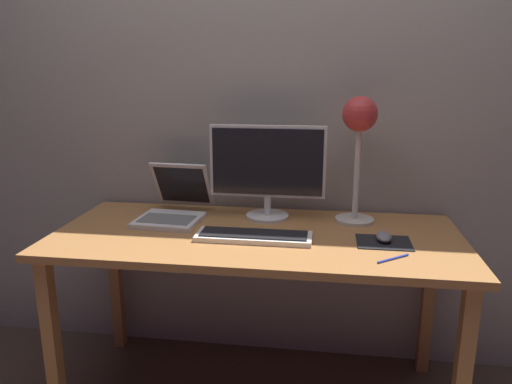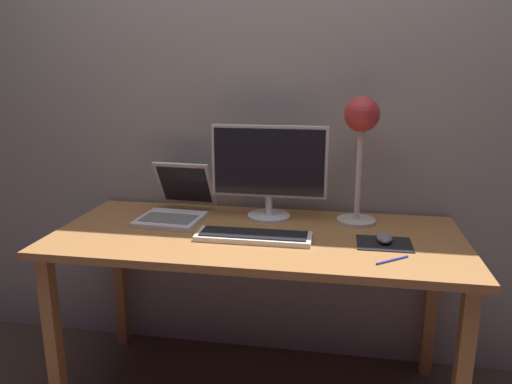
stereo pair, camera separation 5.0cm
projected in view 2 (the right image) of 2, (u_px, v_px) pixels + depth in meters
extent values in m
cube|color=#9E998E|center=(272.00, 84.00, 2.16)|extent=(4.80, 0.06, 2.60)
cube|color=#A8703D|center=(257.00, 237.00, 1.92)|extent=(1.60, 0.70, 0.03)
cube|color=#A8703D|center=(54.00, 342.00, 1.86)|extent=(0.05, 0.05, 0.71)
cube|color=#A8703D|center=(461.00, 384.00, 1.61)|extent=(0.05, 0.05, 0.71)
cube|color=#A8703D|center=(120.00, 279.00, 2.41)|extent=(0.05, 0.05, 0.71)
cube|color=#A8703D|center=(431.00, 303.00, 2.16)|extent=(0.05, 0.05, 0.71)
cylinder|color=silver|center=(269.00, 216.00, 2.10)|extent=(0.18, 0.18, 0.01)
cylinder|color=silver|center=(269.00, 205.00, 2.09)|extent=(0.03, 0.03, 0.08)
cube|color=silver|center=(269.00, 161.00, 2.04)|extent=(0.49, 0.03, 0.30)
cube|color=black|center=(269.00, 162.00, 2.03)|extent=(0.47, 0.00, 0.28)
cube|color=silver|center=(254.00, 237.00, 1.84)|extent=(0.44, 0.14, 0.02)
cube|color=black|center=(254.00, 234.00, 1.84)|extent=(0.40, 0.11, 0.01)
cube|color=silver|center=(170.00, 219.00, 2.05)|extent=(0.27, 0.25, 0.02)
cube|color=slate|center=(169.00, 218.00, 2.03)|extent=(0.23, 0.14, 0.00)
cube|color=silver|center=(185.00, 184.00, 2.19)|extent=(0.27, 0.14, 0.21)
cube|color=black|center=(185.00, 184.00, 2.19)|extent=(0.23, 0.12, 0.18)
cylinder|color=beige|center=(356.00, 221.00, 2.04)|extent=(0.16, 0.16, 0.01)
cylinder|color=silver|center=(359.00, 171.00, 1.99)|extent=(0.02, 0.02, 0.41)
sphere|color=#BF3333|center=(362.00, 114.00, 1.93)|extent=(0.14, 0.14, 0.14)
sphere|color=#FFEAB2|center=(362.00, 123.00, 1.93)|extent=(0.05, 0.05, 0.05)
cube|color=black|center=(384.00, 244.00, 1.79)|extent=(0.20, 0.16, 0.00)
ellipsoid|color=slate|center=(384.00, 238.00, 1.80)|extent=(0.06, 0.10, 0.03)
cylinder|color=#2633A5|center=(392.00, 260.00, 1.63)|extent=(0.11, 0.09, 0.01)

